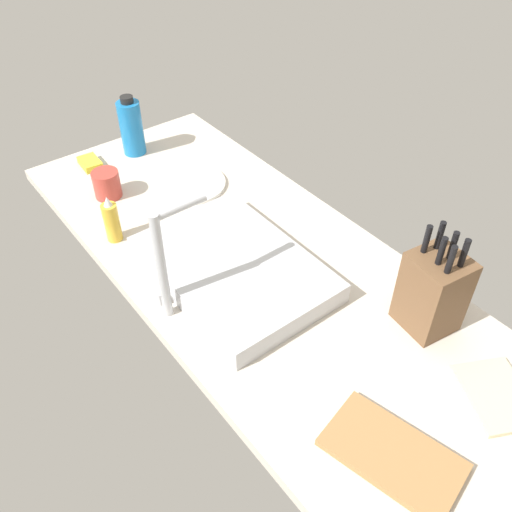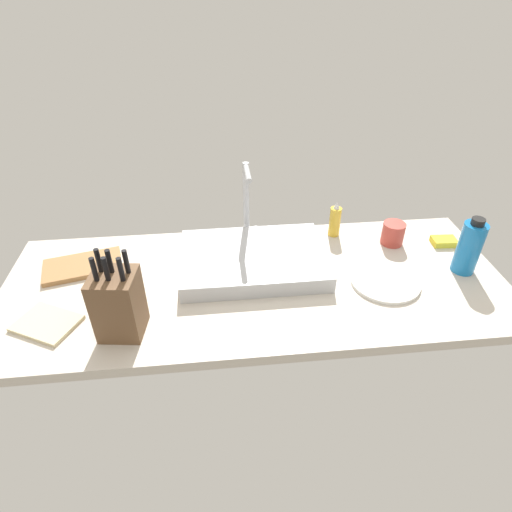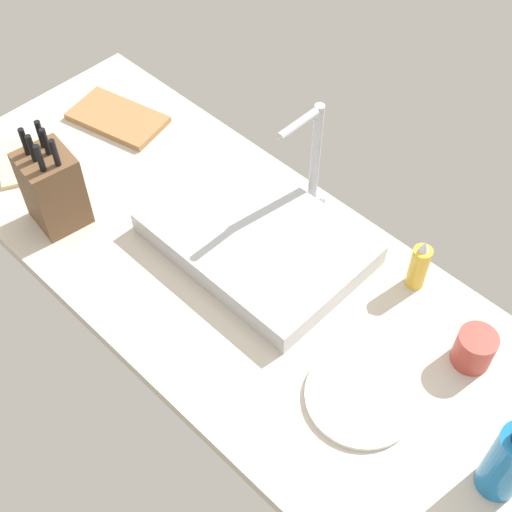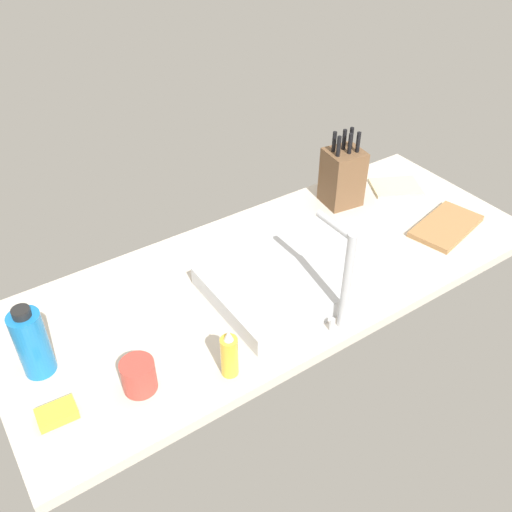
% 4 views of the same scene
% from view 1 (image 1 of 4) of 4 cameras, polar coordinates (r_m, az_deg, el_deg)
% --- Properties ---
extents(countertop_slab, '(1.71, 0.68, 0.04)m').
position_cam_1_polar(countertop_slab, '(1.50, 0.26, -1.32)').
color(countertop_slab, beige).
rests_on(countertop_slab, ground).
extents(sink_basin, '(0.51, 0.35, 0.06)m').
position_cam_1_polar(sink_basin, '(1.43, -2.33, -1.37)').
color(sink_basin, '#B7BABF').
rests_on(sink_basin, countertop_slab).
extents(faucet, '(0.06, 0.14, 0.31)m').
position_cam_1_polar(faucet, '(1.26, -9.51, -0.07)').
color(faucet, '#B7BABF').
rests_on(faucet, countertop_slab).
extents(knife_block, '(0.14, 0.13, 0.28)m').
position_cam_1_polar(knife_block, '(1.33, 18.08, -3.52)').
color(knife_block, brown).
rests_on(knife_block, countertop_slab).
extents(cutting_board, '(0.29, 0.20, 0.02)m').
position_cam_1_polar(cutting_board, '(1.16, 14.12, -19.54)').
color(cutting_board, '#9E7042').
rests_on(cutting_board, countertop_slab).
extents(soap_bottle, '(0.04, 0.04, 0.15)m').
position_cam_1_polar(soap_bottle, '(1.58, -14.91, 3.57)').
color(soap_bottle, gold).
rests_on(soap_bottle, countertop_slab).
extents(water_bottle, '(0.08, 0.08, 0.21)m').
position_cam_1_polar(water_bottle, '(1.96, -12.95, 13.03)').
color(water_bottle, '#1970B7').
rests_on(water_bottle, countertop_slab).
extents(dinner_plate, '(0.23, 0.23, 0.01)m').
position_cam_1_polar(dinner_plate, '(1.80, -6.98, 7.53)').
color(dinner_plate, white).
rests_on(dinner_plate, countertop_slab).
extents(dish_towel, '(0.22, 0.20, 0.01)m').
position_cam_1_polar(dish_towel, '(1.31, 23.95, -13.21)').
color(dish_towel, beige).
rests_on(dish_towel, countertop_slab).
extents(coffee_mug, '(0.08, 0.08, 0.09)m').
position_cam_1_polar(coffee_mug, '(1.78, -15.39, 7.28)').
color(coffee_mug, '#B23D33').
rests_on(coffee_mug, countertop_slab).
extents(dish_sponge, '(0.09, 0.07, 0.02)m').
position_cam_1_polar(dish_sponge, '(1.96, -17.01, 9.32)').
color(dish_sponge, yellow).
rests_on(dish_sponge, countertop_slab).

